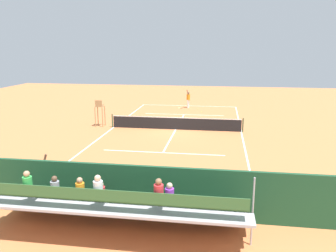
% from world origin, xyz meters
% --- Properties ---
extents(ground_plane, '(60.00, 60.00, 0.00)m').
position_xyz_m(ground_plane, '(0.00, 0.00, 0.00)').
color(ground_plane, '#D17542').
extents(court_line_markings, '(10.10, 22.20, 0.01)m').
position_xyz_m(court_line_markings, '(0.00, -0.04, 0.00)').
color(court_line_markings, white).
rests_on(court_line_markings, ground).
extents(tennis_net, '(10.30, 0.10, 1.07)m').
position_xyz_m(tennis_net, '(0.00, 0.00, 0.50)').
color(tennis_net, black).
rests_on(tennis_net, ground).
extents(backdrop_wall, '(18.00, 0.16, 2.00)m').
position_xyz_m(backdrop_wall, '(0.00, 14.00, 1.00)').
color(backdrop_wall, '#1E4C2D').
rests_on(backdrop_wall, ground).
extents(bleacher_stand, '(9.06, 2.40, 2.48)m').
position_xyz_m(bleacher_stand, '(0.07, 15.39, 0.96)').
color(bleacher_stand, '#B2B2B7').
rests_on(bleacher_stand, ground).
extents(umpire_chair, '(0.67, 0.67, 2.14)m').
position_xyz_m(umpire_chair, '(6.20, -0.22, 1.31)').
color(umpire_chair, '#A88456').
rests_on(umpire_chair, ground).
extents(courtside_bench, '(1.80, 0.40, 0.93)m').
position_xyz_m(courtside_bench, '(-2.31, 13.27, 0.56)').
color(courtside_bench, '#33383D').
rests_on(courtside_bench, ground).
extents(equipment_bag, '(0.90, 0.36, 0.36)m').
position_xyz_m(equipment_bag, '(-0.16, 13.40, 0.18)').
color(equipment_bag, '#334C8C').
rests_on(equipment_bag, ground).
extents(tennis_player, '(0.45, 0.56, 1.93)m').
position_xyz_m(tennis_player, '(-0.04, -9.76, 1.02)').
color(tennis_player, white).
rests_on(tennis_player, ground).
extents(tennis_racket, '(0.57, 0.41, 0.03)m').
position_xyz_m(tennis_racket, '(0.84, -9.41, 0.01)').
color(tennis_racket, black).
rests_on(tennis_racket, ground).
extents(tennis_ball_near, '(0.07, 0.07, 0.07)m').
position_xyz_m(tennis_ball_near, '(-1.56, -7.56, 0.03)').
color(tennis_ball_near, '#CCDB33').
rests_on(tennis_ball_near, ground).
extents(tennis_ball_far, '(0.07, 0.07, 0.07)m').
position_xyz_m(tennis_ball_far, '(-1.10, -9.12, 0.03)').
color(tennis_ball_far, '#CCDB33').
rests_on(tennis_ball_far, ground).
extents(line_judge, '(0.44, 0.56, 1.93)m').
position_xyz_m(line_judge, '(3.84, 13.23, 1.02)').
color(line_judge, '#232328').
rests_on(line_judge, ground).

